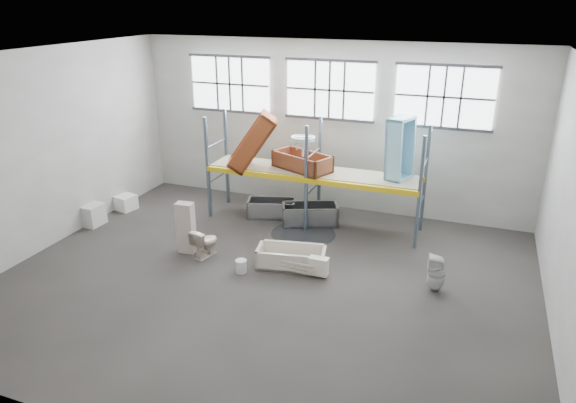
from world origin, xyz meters
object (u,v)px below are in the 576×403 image
at_px(cistern_tall, 186,228).
at_px(bucket, 241,266).
at_px(blue_tub_upright, 400,149).
at_px(rust_tub_flat, 302,162).
at_px(carton_near, 90,214).
at_px(toilet_beige, 205,242).
at_px(toilet_white, 436,273).
at_px(steel_tub_left, 272,208).
at_px(bathtub_beige, 291,257).
at_px(steel_tub_right, 310,214).

relative_size(cistern_tall, bucket, 4.26).
height_order(blue_tub_upright, bucket, blue_tub_upright).
distance_m(rust_tub_flat, carton_near, 6.27).
distance_m(toilet_beige, toilet_white, 5.62).
bearing_deg(steel_tub_left, cistern_tall, -111.70).
xyz_separation_m(blue_tub_upright, bucket, (-3.00, -3.54, -2.24)).
relative_size(bathtub_beige, toilet_beige, 2.21).
height_order(bathtub_beige, rust_tub_flat, rust_tub_flat).
distance_m(rust_tub_flat, bucket, 3.76).
height_order(cistern_tall, rust_tub_flat, rust_tub_flat).
bearing_deg(bucket, steel_tub_left, 100.03).
xyz_separation_m(toilet_white, blue_tub_upright, (-1.40, 2.78, 1.97)).
xyz_separation_m(toilet_beige, carton_near, (-4.07, 0.59, -0.07)).
xyz_separation_m(toilet_white, carton_near, (-9.68, 0.28, -0.13)).
bearing_deg(steel_tub_right, steel_tub_left, 175.12).
height_order(bathtub_beige, cistern_tall, cistern_tall).
relative_size(cistern_tall, carton_near, 1.89).
relative_size(toilet_white, steel_tub_right, 0.55).
height_order(bathtub_beige, toilet_white, toilet_white).
xyz_separation_m(toilet_beige, steel_tub_right, (1.83, 2.84, -0.08)).
bearing_deg(toilet_white, carton_near, -101.16).
bearing_deg(steel_tub_right, bucket, -100.84).
relative_size(cistern_tall, rust_tub_flat, 0.80).
xyz_separation_m(bucket, carton_near, (-5.27, 1.04, 0.15)).
bearing_deg(carton_near, toilet_white, -1.68).
xyz_separation_m(bathtub_beige, cistern_tall, (-2.77, -0.19, 0.43)).
xyz_separation_m(rust_tub_flat, bucket, (-0.35, -3.36, -1.66)).
relative_size(steel_tub_left, rust_tub_flat, 0.84).
distance_m(toilet_white, rust_tub_flat, 5.01).
bearing_deg(toilet_white, steel_tub_right, -133.35).
bearing_deg(carton_near, steel_tub_right, 20.85).
xyz_separation_m(steel_tub_right, blue_tub_upright, (2.37, 0.25, 2.11)).
height_order(toilet_white, blue_tub_upright, blue_tub_upright).
bearing_deg(cistern_tall, steel_tub_left, 62.32).
xyz_separation_m(steel_tub_left, carton_near, (-4.67, -2.35, 0.05)).
bearing_deg(steel_tub_right, rust_tub_flat, 166.78).
xyz_separation_m(bathtub_beige, bucket, (-1.02, -0.68, -0.09)).
distance_m(toilet_white, steel_tub_left, 5.66).
height_order(toilet_beige, blue_tub_upright, blue_tub_upright).
distance_m(cistern_tall, bucket, 1.89).
bearing_deg(carton_near, blue_tub_upright, 16.80).
bearing_deg(blue_tub_upright, bathtub_beige, -124.73).
distance_m(toilet_white, bucket, 4.48).
bearing_deg(bathtub_beige, steel_tub_left, 110.30).
bearing_deg(steel_tub_left, steel_tub_right, -4.88).
bearing_deg(bucket, blue_tub_upright, 49.73).
distance_m(cistern_tall, toilet_white, 6.17).
bearing_deg(steel_tub_left, carton_near, -153.27).
bearing_deg(bathtub_beige, cistern_tall, 173.36).
distance_m(bathtub_beige, toilet_white, 3.39).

